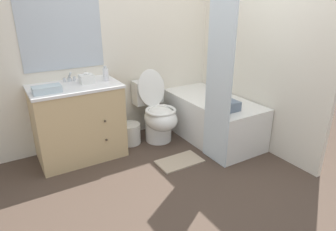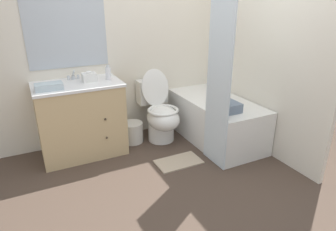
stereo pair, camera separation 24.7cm
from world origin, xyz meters
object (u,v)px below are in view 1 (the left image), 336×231
soap_dispenser (106,74)px  bath_mat (179,161)px  sink_faucet (70,78)px  bath_towel_folded (225,106)px  toilet (157,115)px  bathtub (212,118)px  wastebasket (130,134)px  hand_towel_folded (47,89)px  vanity_cabinet (79,121)px  tissue_box (87,79)px

soap_dispenser → bath_mat: size_ratio=0.33×
sink_faucet → bath_towel_folded: 1.77m
bath_towel_folded → soap_dispenser: bearing=144.7°
toilet → soap_dispenser: soap_dispenser is taller
bathtub → wastebasket: bathtub is taller
toilet → hand_towel_folded: (-1.27, -0.05, 0.55)m
toilet → wastebasket: (-0.35, 0.09, -0.21)m
wastebasket → soap_dispenser: soap_dispenser is taller
wastebasket → soap_dispenser: (-0.26, -0.02, 0.80)m
soap_dispenser → vanity_cabinet: bearing=178.0°
vanity_cabinet → toilet: 0.98m
soap_dispenser → bathtub: bearing=-17.1°
bathtub → hand_towel_folded: size_ratio=5.03×
vanity_cabinet → hand_towel_folded: hand_towel_folded is taller
soap_dispenser → bath_mat: (0.54, -0.71, -0.93)m
wastebasket → vanity_cabinet: bearing=-179.4°
sink_faucet → toilet: size_ratio=0.16×
bathtub → hand_towel_folded: 2.02m
toilet → bathtub: bearing=-26.4°
wastebasket → hand_towel_folded: 1.20m
soap_dispenser → bath_towel_folded: (1.10, -0.78, -0.34)m
bathtub → wastebasket: 1.07m
toilet → tissue_box: size_ratio=6.01×
tissue_box → bath_mat: size_ratio=0.29×
wastebasket → bath_towel_folded: bath_towel_folded is taller
bathtub → vanity_cabinet: bearing=166.1°
bath_mat → soap_dispenser: bearing=127.4°
vanity_cabinet → wastebasket: 0.69m
tissue_box → soap_dispenser: size_ratio=0.88×
bathtub → tissue_box: 1.64m
bath_towel_folded → vanity_cabinet: bearing=151.5°
bath_mat → toilet: bearing=83.4°
wastebasket → bath_towel_folded: bearing=-43.6°
tissue_box → bath_mat: tissue_box is taller
wastebasket → tissue_box: bearing=-179.7°
soap_dispenser → bath_towel_folded: bearing=-35.3°
tissue_box → vanity_cabinet: bearing=-178.3°
sink_faucet → bath_towel_folded: size_ratio=0.50×
hand_towel_folded → bath_towel_folded: (1.75, -0.65, -0.30)m
sink_faucet → soap_dispenser: size_ratio=0.84×
bath_towel_folded → bath_mat: (-0.56, 0.07, -0.59)m
toilet → bathtub: toilet is taller
sink_faucet → bath_towel_folded: (1.45, -0.96, -0.30)m
sink_faucet → bathtub: 1.81m
wastebasket → hand_towel_folded: (-0.92, -0.14, 0.76)m
bath_towel_folded → bath_mat: size_ratio=0.56×
bath_mat → hand_towel_folded: bearing=153.9°
sink_faucet → vanity_cabinet: bearing=-90.0°
soap_dispenser → bath_mat: soap_dispenser is taller
sink_faucet → wastebasket: size_ratio=0.54×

